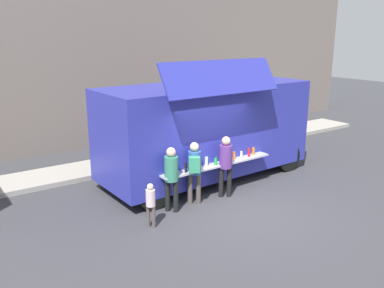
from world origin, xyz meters
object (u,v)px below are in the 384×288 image
Objects in this scene: customer_front_ordering at (226,161)px; child_near_queue at (151,201)px; food_truck_main at (207,128)px; customer_mid_with_backpack at (194,167)px; customer_rear_waiting at (171,174)px; trash_bin at (254,132)px.

customer_front_ordering reaches higher than child_near_queue.
food_truck_main is at bearing 10.94° from customer_front_ordering.
customer_rear_waiting reaches higher than customer_mid_with_backpack.
customer_mid_with_backpack reaches higher than trash_bin.
customer_rear_waiting is at bearing 118.29° from customer_front_ordering.
customer_mid_with_backpack is (-0.99, 0.06, 0.00)m from customer_front_ordering.
food_truck_main is 4.93m from trash_bin.
customer_rear_waiting is at bearing -149.10° from trash_bin.
child_near_queue reaches higher than trash_bin.
customer_front_ordering reaches higher than trash_bin.
food_truck_main is 6.13× the size of child_near_queue.
customer_rear_waiting is at bearing -4.49° from child_near_queue.
food_truck_main is 7.23× the size of trash_bin.
customer_rear_waiting is (-0.73, -0.05, -0.02)m from customer_mid_with_backpack.
trash_bin is 7.49m from customer_rear_waiting.
customer_mid_with_backpack is 1.00× the size of customer_rear_waiting.
customer_rear_waiting is (-1.72, 0.01, -0.02)m from customer_front_ordering.
trash_bin is at bearing -2.52° from child_near_queue.
customer_mid_with_backpack is at bearing -34.02° from customer_rear_waiting.
customer_front_ordering is (-4.69, -3.85, 0.57)m from trash_bin.
trash_bin is (4.19, 2.32, -1.14)m from food_truck_main.
customer_rear_waiting is at bearing 127.79° from customer_mid_with_backpack.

